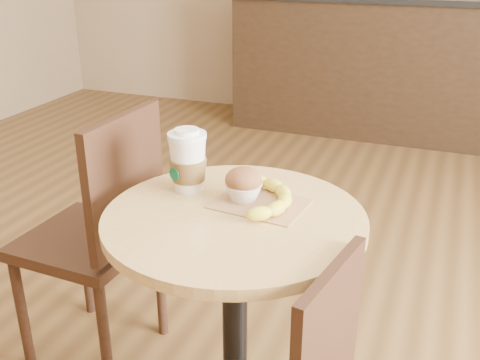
{
  "coord_description": "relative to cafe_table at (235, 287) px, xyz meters",
  "views": [
    {
      "loc": [
        0.54,
        -1.18,
        1.4
      ],
      "look_at": [
        0.05,
        0.06,
        0.83
      ],
      "focal_mm": 42.0,
      "sensor_mm": 36.0,
      "label": 1
    }
  ],
  "objects": [
    {
      "name": "coffee_cup",
      "position": [
        -0.18,
        0.1,
        0.3
      ],
      "size": [
        0.11,
        0.11,
        0.18
      ],
      "rotation": [
        0.0,
        0.0,
        -0.36
      ],
      "color": "white",
      "rests_on": "cafe_table"
    },
    {
      "name": "kraft_bag",
      "position": [
        0.04,
        0.08,
        0.22
      ],
      "size": [
        0.26,
        0.21,
        0.0
      ],
      "primitive_type": "cube",
      "rotation": [
        0.0,
        0.0,
        -0.11
      ],
      "color": "#9C724B",
      "rests_on": "cafe_table"
    },
    {
      "name": "chair_left",
      "position": [
        -0.55,
        0.17,
        -0.02
      ],
      "size": [
        0.42,
        0.42,
        0.92
      ],
      "rotation": [
        0.0,
        0.0,
        -1.62
      ],
      "color": "#341E12",
      "rests_on": "ground"
    },
    {
      "name": "banana",
      "position": [
        0.06,
        0.08,
        0.24
      ],
      "size": [
        0.25,
        0.3,
        0.04
      ],
      "primitive_type": null,
      "rotation": [
        0.0,
        0.0,
        0.28
      ],
      "color": "yellow",
      "rests_on": "kraft_bag"
    },
    {
      "name": "service_counter",
      "position": [
        -0.05,
        3.16,
        -0.0
      ],
      "size": [
        2.3,
        0.65,
        1.04
      ],
      "color": "black",
      "rests_on": "ground"
    },
    {
      "name": "cafe_table",
      "position": [
        0.0,
        0.0,
        0.0
      ],
      "size": [
        0.68,
        0.68,
        0.75
      ],
      "color": "black",
      "rests_on": "ground"
    },
    {
      "name": "muffin",
      "position": [
        -0.01,
        0.09,
        0.27
      ],
      "size": [
        0.1,
        0.1,
        0.09
      ],
      "color": "silver",
      "rests_on": "kraft_bag"
    }
  ]
}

